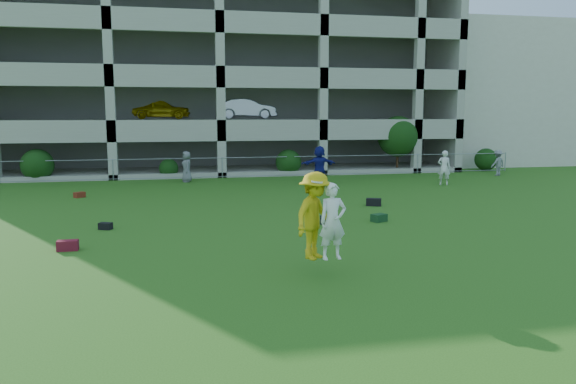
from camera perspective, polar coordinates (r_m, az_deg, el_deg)
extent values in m
plane|color=#235114|center=(13.84, 0.64, -7.53)|extent=(100.00, 100.00, 0.00)
cube|color=beige|center=(48.51, 20.64, 9.10)|extent=(16.00, 14.00, 10.00)
imported|color=slate|center=(30.66, -10.25, 2.55)|extent=(0.65, 0.88, 1.65)
imported|color=navy|center=(29.34, 3.20, 2.76)|extent=(1.87, 0.65, 2.00)
imported|color=white|center=(30.03, 15.57, 2.39)|extent=(0.77, 0.65, 1.78)
imported|color=gray|center=(35.47, 20.53, 2.79)|extent=(1.11, 0.85, 1.52)
cube|color=#5B0F18|center=(16.45, -21.48, -5.07)|extent=(0.55, 0.31, 0.28)
cube|color=black|center=(18.95, -18.05, -3.31)|extent=(0.47, 0.39, 0.22)
cube|color=#133515|center=(19.56, 9.23, -2.60)|extent=(0.60, 0.53, 0.26)
cube|color=black|center=(18.78, 3.95, -2.90)|extent=(0.38, 0.38, 0.30)
cube|color=black|center=(22.80, 8.70, -1.02)|extent=(0.67, 0.50, 0.30)
cube|color=#612010|center=(26.38, -20.42, -0.27)|extent=(0.52, 0.51, 0.24)
imported|color=gold|center=(12.82, 2.75, -2.42)|extent=(1.47, 1.42, 2.01)
imported|color=white|center=(12.69, 4.57, -2.98)|extent=(0.68, 0.48, 1.74)
cylinder|color=white|center=(12.50, 2.94, 1.05)|extent=(0.27, 0.27, 0.07)
cube|color=#9E998C|center=(45.90, -8.41, 10.86)|extent=(30.00, 0.50, 12.00)
cube|color=#9E998C|center=(42.87, 12.67, 10.95)|extent=(0.50, 14.00, 12.00)
cube|color=#9E998C|center=(39.28, -7.63, 2.81)|extent=(30.00, 14.00, 0.30)
cube|color=#9E998C|center=(39.12, -7.71, 7.19)|extent=(30.00, 14.00, 0.30)
cube|color=#9E998C|center=(39.19, -7.79, 11.58)|extent=(30.00, 14.00, 0.30)
cube|color=#9E998C|center=(39.49, -7.88, 15.93)|extent=(30.00, 14.00, 0.30)
cube|color=#9E998C|center=(32.31, -6.78, 5.96)|extent=(30.00, 0.30, 0.90)
cube|color=#9E998C|center=(32.34, -6.87, 11.28)|extent=(30.00, 0.30, 0.90)
cube|color=#9E998C|center=(32.64, -6.96, 16.54)|extent=(30.00, 0.30, 0.90)
cube|color=#9E998C|center=(32.48, -17.73, 11.74)|extent=(0.50, 0.50, 12.00)
cube|color=#9E998C|center=(32.46, -6.90, 12.06)|extent=(0.50, 0.50, 12.00)
cube|color=#9E998C|center=(33.54, 3.59, 11.98)|extent=(0.50, 0.50, 12.00)
cube|color=#9E998C|center=(35.60, 13.14, 11.56)|extent=(0.50, 0.50, 12.00)
cube|color=#605E59|center=(41.17, -8.00, 11.19)|extent=(29.00, 9.00, 11.60)
imported|color=#DEB90B|center=(37.01, -12.87, 8.26)|extent=(4.04, 2.02, 1.32)
imported|color=silver|center=(37.33, -4.33, 8.44)|extent=(4.07, 1.58, 1.32)
cylinder|color=gray|center=(32.31, -17.36, 2.18)|extent=(0.06, 0.06, 1.20)
cylinder|color=gray|center=(32.29, -6.70, 2.49)|extent=(0.06, 0.06, 1.20)
cylinder|color=gray|center=(33.36, 3.63, 2.71)|extent=(0.06, 0.06, 1.20)
cylinder|color=gray|center=(35.44, 13.03, 2.83)|extent=(0.06, 0.06, 1.20)
cylinder|color=gray|center=(38.35, 21.20, 2.88)|extent=(0.06, 0.06, 1.20)
cylinder|color=gray|center=(32.24, -6.72, 3.46)|extent=(36.00, 0.04, 0.04)
cylinder|color=gray|center=(32.34, -6.68, 1.57)|extent=(36.00, 0.04, 0.04)
sphere|color=#163D11|center=(33.49, -24.12, 2.52)|extent=(1.76, 1.76, 1.76)
sphere|color=#163D11|center=(32.76, -12.03, 2.36)|extent=(1.10, 1.10, 1.10)
sphere|color=#163D11|center=(33.46, 0.05, 3.03)|extent=(1.54, 1.54, 1.54)
cylinder|color=#382314|center=(35.73, 11.05, 3.55)|extent=(0.16, 0.16, 1.96)
sphere|color=#163D11|center=(35.66, 11.11, 5.56)|extent=(2.52, 2.52, 2.52)
sphere|color=#163D11|center=(38.31, 19.47, 3.13)|extent=(1.43, 1.43, 1.43)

